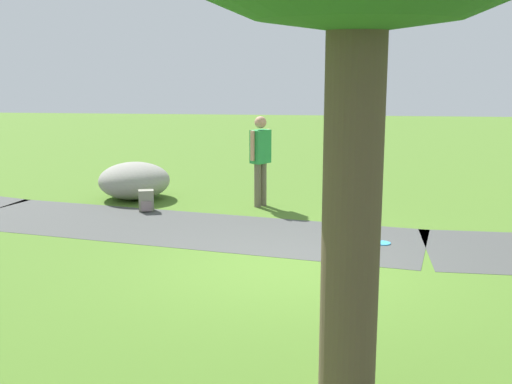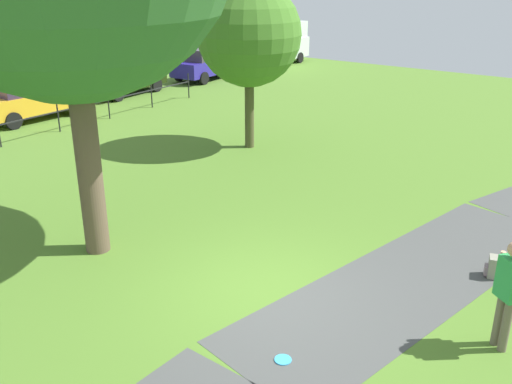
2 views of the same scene
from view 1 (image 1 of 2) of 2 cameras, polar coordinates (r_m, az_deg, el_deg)
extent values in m
plane|color=#4D7427|center=(9.13, 2.98, -6.64)|extent=(48.00, 48.00, 0.00)
cube|color=#464746|center=(11.27, -6.30, -3.10)|extent=(8.29, 3.87, 0.01)
cylinder|color=brown|center=(5.21, 8.37, 1.54)|extent=(0.47, 0.47, 3.92)
ellipsoid|color=gray|center=(13.67, -10.47, 0.97)|extent=(1.52, 1.52, 0.75)
cylinder|color=#6A5E4E|center=(12.81, 0.63, 0.69)|extent=(0.13, 0.13, 0.85)
cylinder|color=#6A5E4E|center=(12.69, 0.14, 0.59)|extent=(0.13, 0.13, 0.85)
cube|color=green|center=(12.63, 0.39, 3.95)|extent=(0.41, 0.43, 0.64)
cylinder|color=tan|center=(12.79, 1.06, 4.20)|extent=(0.08, 0.08, 0.57)
cylinder|color=tan|center=(12.47, -0.30, 4.01)|extent=(0.08, 0.08, 0.57)
sphere|color=tan|center=(12.58, 0.39, 6.04)|extent=(0.23, 0.23, 0.23)
cube|color=gray|center=(12.57, -9.46, -0.73)|extent=(0.32, 0.27, 0.40)
cube|color=gray|center=(12.46, -9.44, -1.22)|extent=(0.20, 0.11, 0.18)
cylinder|color=#38A4D8|center=(10.47, 10.88, -4.36)|extent=(0.25, 0.25, 0.02)
camera|label=2|loc=(15.38, 33.32, 18.94)|focal=39.97mm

